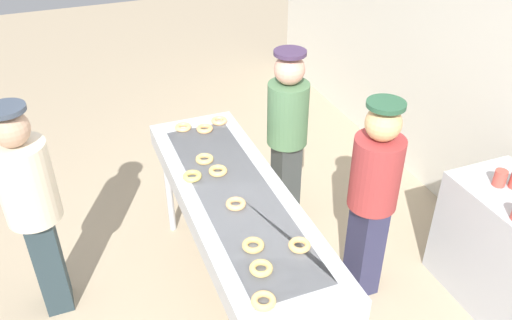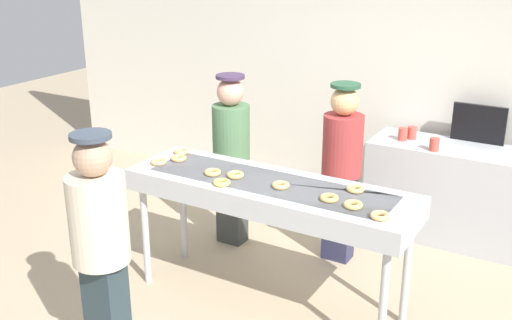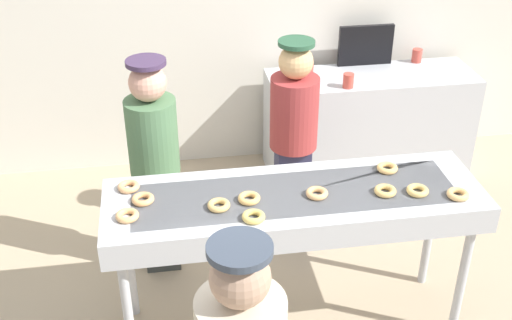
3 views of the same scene
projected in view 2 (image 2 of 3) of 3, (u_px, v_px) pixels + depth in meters
ground_plane at (268, 300)px, 4.77m from camera, size 16.00×16.00×0.00m
back_wall at (380, 46)px, 6.04m from camera, size 8.00×0.12×3.33m
fryer_conveyor at (269, 194)px, 4.47m from camera, size 2.18×0.66×1.00m
glazed_donut_0 at (353, 205)px, 4.02m from camera, size 0.14×0.14×0.03m
glazed_donut_1 at (213, 172)px, 4.58m from camera, size 0.13×0.13×0.03m
glazed_donut_2 at (235, 175)px, 4.53m from camera, size 0.18×0.18×0.03m
glazed_donut_3 at (222, 182)px, 4.39m from camera, size 0.18×0.18×0.03m
glazed_donut_4 at (380, 216)px, 3.86m from camera, size 0.17×0.17×0.03m
glazed_donut_5 at (182, 151)px, 5.03m from camera, size 0.15×0.15×0.03m
glazed_donut_6 at (356, 189)px, 4.28m from camera, size 0.16×0.16×0.03m
glazed_donut_7 at (179, 158)px, 4.88m from camera, size 0.13×0.13×0.03m
glazed_donut_8 at (159, 162)px, 4.80m from camera, size 0.14×0.14×0.03m
glazed_donut_9 at (281, 185)px, 4.34m from camera, size 0.17×0.17×0.03m
glazed_donut_10 at (329, 198)px, 4.12m from camera, size 0.18×0.18×0.03m
worker_baker at (342, 163)px, 5.13m from camera, size 0.34×0.34×1.57m
worker_assistant at (231, 150)px, 5.43m from camera, size 0.33×0.33×1.57m
customer_waiting at (101, 243)px, 3.68m from camera, size 0.35×0.35×1.62m
prep_counter at (465, 196)px, 5.59m from camera, size 1.75×0.59×0.90m
paper_cup_0 at (434, 144)px, 5.38m from camera, size 0.09×0.09×0.12m
paper_cup_1 at (412, 133)px, 5.70m from camera, size 0.09×0.09×0.12m
paper_cup_3 at (403, 134)px, 5.66m from camera, size 0.09×0.09×0.12m
menu_display at (479, 124)px, 5.58m from camera, size 0.47×0.04×0.35m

